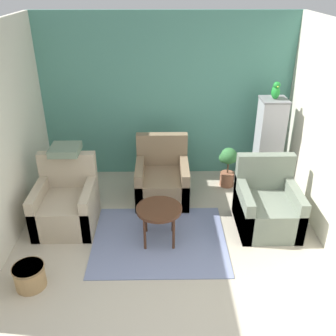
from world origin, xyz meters
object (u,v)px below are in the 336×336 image
object	(u,v)px
armchair_left	(67,205)
armchair_middle	(162,181)
potted_plant	(228,164)
armchair_right	(267,207)
coffee_table	(159,212)
birdcage	(268,148)
wicker_basket	(30,276)
parrot	(276,91)

from	to	relation	value
armchair_left	armchair_middle	xyz separation A→B (m)	(1.34, 0.67, 0.00)
potted_plant	armchair_right	bearing A→B (deg)	-72.08
coffee_table	birdcage	bearing A→B (deg)	39.24
wicker_basket	armchair_middle	bearing A→B (deg)	51.24
parrot	wicker_basket	world-z (taller)	parrot
coffee_table	wicker_basket	world-z (taller)	coffee_table
armchair_middle	wicker_basket	world-z (taller)	armchair_middle
coffee_table	potted_plant	bearing A→B (deg)	52.12
armchair_right	armchair_middle	size ratio (longest dim) A/B	1.00
armchair_middle	potted_plant	xyz separation A→B (m)	(1.08, 0.37, 0.10)
armchair_middle	birdcage	bearing A→B (deg)	11.53
birdcage	wicker_basket	world-z (taller)	birdcage
parrot	wicker_basket	distance (m)	4.17
armchair_middle	birdcage	distance (m)	1.78
coffee_table	parrot	size ratio (longest dim) A/B	2.19
wicker_basket	birdcage	bearing A→B (deg)	34.75
armchair_right	armchair_middle	distance (m)	1.64
coffee_table	armchair_right	size ratio (longest dim) A/B	0.62
wicker_basket	armchair_left	bearing A→B (deg)	82.23
armchair_right	potted_plant	xyz separation A→B (m)	(-0.37, 1.13, 0.10)
coffee_table	potted_plant	size ratio (longest dim) A/B	0.87
potted_plant	coffee_table	bearing A→B (deg)	-127.88
armchair_left	wicker_basket	bearing A→B (deg)	-97.77
coffee_table	armchair_middle	distance (m)	1.09
coffee_table	armchair_left	xyz separation A→B (m)	(-1.30, 0.41, -0.15)
coffee_table	armchair_middle	xyz separation A→B (m)	(0.04, 1.08, -0.15)
potted_plant	birdcage	bearing A→B (deg)	-2.30
birdcage	potted_plant	size ratio (longest dim) A/B	2.21
birdcage	wicker_basket	xyz separation A→B (m)	(-3.21, -2.22, -0.54)
birdcage	parrot	distance (m)	0.93
armchair_left	parrot	world-z (taller)	parrot
armchair_right	wicker_basket	bearing A→B (deg)	-159.34
armchair_left	potted_plant	world-z (taller)	armchair_left
armchair_right	potted_plant	bearing A→B (deg)	107.92
armchair_right	wicker_basket	distance (m)	3.16
armchair_left	armchair_right	world-z (taller)	same
coffee_table	birdcage	size ratio (longest dim) A/B	0.39
armchair_right	potted_plant	world-z (taller)	armchair_right
armchair_right	armchair_middle	world-z (taller)	same
potted_plant	wicker_basket	size ratio (longest dim) A/B	1.90
parrot	armchair_middle	bearing A→B (deg)	-168.39
armchair_right	potted_plant	size ratio (longest dim) A/B	1.42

